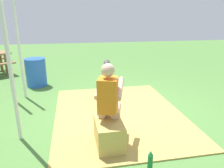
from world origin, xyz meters
TOP-DOWN VIEW (x-y plane):
  - ground_plane at (0.00, 0.00)m, footprint 24.00×24.00m
  - hay_patch at (-0.21, 0.16)m, footprint 3.22×2.57m
  - hay_bale at (-1.29, 0.55)m, footprint 0.67×0.40m
  - person_seated at (-1.13, 0.52)m, footprint 0.72×0.55m
  - pony_standing at (0.56, 0.30)m, footprint 1.33×0.49m
  - soda_bottle at (-1.96, 0.12)m, footprint 0.07×0.07m
  - water_barrel at (2.06, 2.09)m, footprint 0.57×0.57m
  - tent_pole_left at (-0.83, 1.96)m, footprint 0.06×0.06m
  - tent_pole_right at (1.13, 2.25)m, footprint 0.06×0.06m
  - tent_pole_mid at (0.97, 2.49)m, footprint 0.06×0.06m

SIDE VIEW (x-z plane):
  - ground_plane at x=0.00m, z-range 0.00..0.00m
  - hay_patch at x=-0.21m, z-range 0.00..0.02m
  - soda_bottle at x=-1.96m, z-range 0.00..0.29m
  - hay_bale at x=-1.29m, z-range 0.00..0.43m
  - water_barrel at x=2.06m, z-range 0.00..0.80m
  - pony_standing at x=0.56m, z-range 0.08..0.97m
  - person_seated at x=-1.13m, z-range 0.06..1.37m
  - tent_pole_left at x=-0.83m, z-range 0.00..2.45m
  - tent_pole_right at x=1.13m, z-range 0.00..2.45m
  - tent_pole_mid at x=0.97m, z-range 0.00..2.45m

